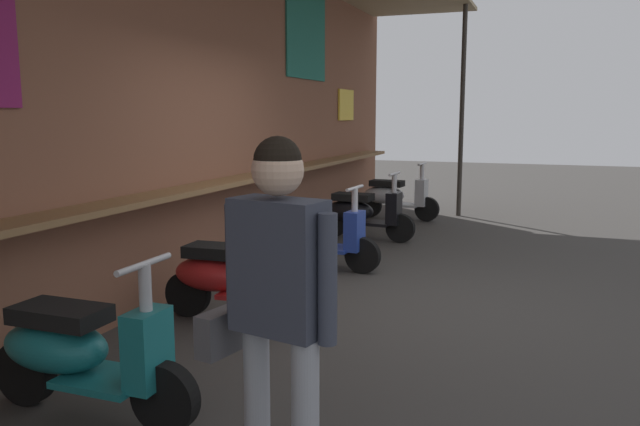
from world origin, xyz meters
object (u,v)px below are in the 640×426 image
Objects in this scene: scooter_teal at (79,352)px; scooter_silver at (393,196)px; scooter_blue at (315,235)px; scooter_black at (361,212)px; scooter_red at (231,276)px; shopper_with_handbag at (276,288)px.

scooter_teal is 1.00× the size of scooter_silver.
scooter_black is at bearing 93.53° from scooter_blue.
scooter_red is (1.84, -0.00, 0.00)m from scooter_teal.
scooter_black is 0.84× the size of shopper_with_handbag.
scooter_teal is 1.00× the size of scooter_black.
scooter_red is at bearing 90.02° from scooter_teal.
scooter_teal is at bearing -87.12° from scooter_black.
scooter_silver is at bearing 86.61° from scooter_red.
shopper_with_handbag is (-4.20, -1.43, 0.62)m from scooter_blue.
shopper_with_handbag is (-6.00, -1.43, 0.62)m from scooter_black.
scooter_red is 3.79m from scooter_black.
scooter_teal is at bearing -86.58° from scooter_silver.
scooter_blue is at bearing -149.20° from shopper_with_handbag.
scooter_silver is at bearing 90.02° from scooter_teal.
scooter_teal and scooter_blue have the same top height.
scooter_blue is at bearing -87.12° from scooter_black.
scooter_blue and scooter_silver have the same top height.
scooter_blue is (1.99, -0.00, 0.00)m from scooter_red.
shopper_with_handbag reaches higher than scooter_blue.
scooter_red is 2.71m from shopper_with_handbag.
scooter_black is at bearing -86.58° from scooter_silver.
scooter_blue is 1.00× the size of scooter_black.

